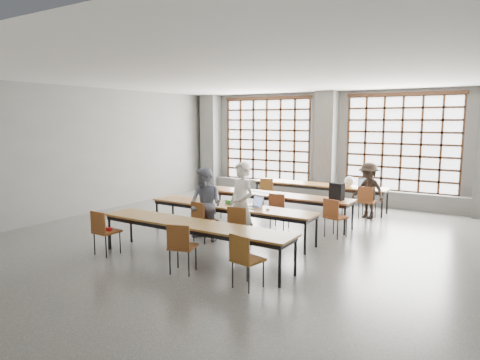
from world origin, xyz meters
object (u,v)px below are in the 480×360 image
chair_near_left (103,228)px  mouse (268,209)px  chair_mid_right (334,214)px  student_back (368,191)px  red_pouch (107,229)px  phone (235,206)px  laptop_front (255,204)px  chair_back_right (367,199)px  chair_near_mid (181,243)px  laptop_back (365,185)px  chair_back_left (267,189)px  chair_front_right (239,223)px  chair_near_right (245,256)px  desk_row_a (318,186)px  chair_front_left (202,217)px  backpack (337,191)px  student_female (206,205)px  desk_row_b (275,196)px  plastic_bag (349,181)px  chair_back_mid (337,196)px  chair_mid_centre (278,207)px  student_male (241,205)px  desk_row_c (230,208)px  chair_mid_left (210,199)px  desk_row_d (193,226)px  green_box (230,202)px

chair_near_left → mouse: chair_near_left is taller
chair_mid_right → student_back: (0.12, 2.33, 0.21)m
chair_near_left → red_pouch: size_ratio=4.40×
phone → red_pouch: bearing=-125.5°
laptop_front → phone: (-0.40, -0.20, -0.05)m
chair_back_right → chair_near_mid: same height
chair_near_mid → laptop_back: 6.62m
chair_back_left → chair_front_right: (1.51, -4.03, 0.00)m
chair_near_right → desk_row_a: bearing=101.7°
chair_front_left → backpack: backpack is taller
chair_near_left → chair_near_right: bearing=0.0°
chair_back_right → chair_mid_right: same height
student_female → laptop_front: 1.06m
desk_row_b → backpack: (1.60, 0.05, 0.27)m
student_back → plastic_bag: 0.90m
chair_back_mid → chair_mid_centre: same height
chair_near_right → phone: bearing=125.7°
chair_back_right → student_male: 4.18m
chair_back_left → student_back: size_ratio=0.59×
desk_row_c → chair_mid_right: size_ratio=4.55×
chair_mid_centre → chair_mid_left: bearing=180.0°
desk_row_d → student_male: size_ratio=2.27×
chair_front_left → backpack: (2.10, 2.50, 0.39)m
student_male → desk_row_c: bearing=158.8°
chair_mid_left → chair_near_right: (3.23, -3.56, 0.00)m
chair_near_left → student_female: size_ratio=0.55×
desk_row_d → chair_front_right: chair_front_right is taller
chair_mid_right → backpack: backpack is taller
student_male → student_female: 0.90m
desk_row_a → chair_back_mid: chair_back_mid is taller
desk_row_c → chair_back_right: size_ratio=4.55×
student_back → red_pouch: (-3.46, -5.81, -0.24)m
chair_back_mid → student_female: size_ratio=0.55×
desk_row_a → backpack: (1.30, -2.15, 0.27)m
chair_mid_centre → student_male: (0.01, -1.69, 0.35)m
chair_mid_left → red_pouch: bearing=-89.3°
desk_row_c → chair_near_mid: (0.54, -2.36, -0.13)m
student_male → desk_row_d: bearing=-84.1°
student_back → plastic_bag: (-0.70, 0.55, 0.13)m
chair_front_left → chair_near_right: bearing=-39.3°
desk_row_d → student_back: 5.55m
desk_row_a → desk_row_c: same height
green_box → student_female: bearing=-113.3°
chair_back_left → chair_mid_centre: size_ratio=1.00×
plastic_bag → laptop_front: bearing=-101.5°
desk_row_c → chair_back_mid: 3.63m
chair_back_mid → chair_mid_left: size_ratio=1.00×
desk_row_d → chair_mid_centre: size_ratio=4.55×
chair_mid_centre → green_box: (-0.64, -1.11, 0.24)m
mouse → red_pouch: mouse is taller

